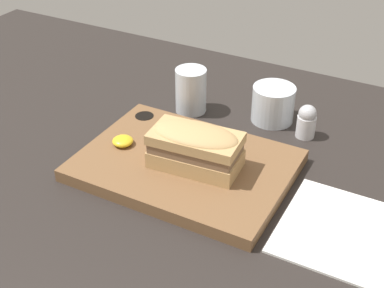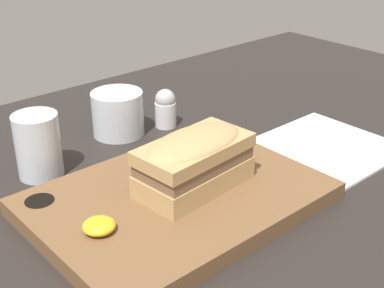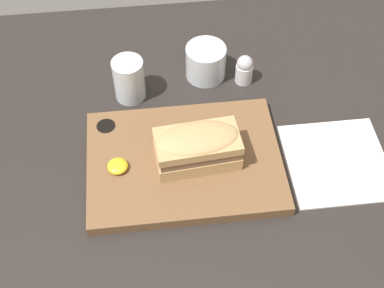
{
  "view_description": "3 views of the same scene",
  "coord_description": "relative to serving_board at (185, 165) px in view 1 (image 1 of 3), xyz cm",
  "views": [
    {
      "loc": [
        37.77,
        -62.29,
        56.4
      ],
      "look_at": [
        2.92,
        2.74,
        7.76
      ],
      "focal_mm": 50.0,
      "sensor_mm": 36.0,
      "label": 1
    },
    {
      "loc": [
        -34.96,
        -41.96,
        38.83
      ],
      "look_at": [
        4.94,
        3.38,
        9.42
      ],
      "focal_mm": 50.0,
      "sensor_mm": 36.0,
      "label": 2
    },
    {
      "loc": [
        -3.42,
        -54.99,
        82.31
      ],
      "look_at": [
        3.19,
        3.1,
        7.44
      ],
      "focal_mm": 50.0,
      "sensor_mm": 36.0,
      "label": 3
    }
  ],
  "objects": [
    {
      "name": "serving_board",
      "position": [
        0.0,
        0.0,
        0.0
      ],
      "size": [
        35.28,
        25.69,
        2.29
      ],
      "color": "brown",
      "rests_on": "dining_table"
    },
    {
      "name": "salt_shaker",
      "position": [
        14.7,
        20.38,
        2.15
      ],
      "size": [
        3.57,
        3.57,
        6.56
      ],
      "color": "white",
      "rests_on": "dining_table"
    },
    {
      "name": "dining_table",
      "position": [
        -1.59,
        -2.59,
        -2.12
      ],
      "size": [
        164.98,
        100.97,
        2.0
      ],
      "color": "#282321",
      "rests_on": "ground"
    },
    {
      "name": "napkin",
      "position": [
        28.33,
        -2.75,
        -0.92
      ],
      "size": [
        18.49,
        18.97,
        0.4
      ],
      "rotation": [
        0.0,
        0.0,
        -0.0
      ],
      "color": "white",
      "rests_on": "dining_table"
    },
    {
      "name": "wine_glass",
      "position": [
        7.02,
        23.08,
        2.21
      ],
      "size": [
        8.33,
        8.33,
        7.18
      ],
      "color": "silver",
      "rests_on": "dining_table"
    },
    {
      "name": "water_glass",
      "position": [
        -8.94,
        18.85,
        2.83
      ],
      "size": [
        6.24,
        6.24,
        9.09
      ],
      "color": "silver",
      "rests_on": "dining_table"
    },
    {
      "name": "sandwich",
      "position": [
        2.43,
        -0.69,
        5.1
      ],
      "size": [
        15.38,
        8.9,
        7.42
      ],
      "rotation": [
        0.0,
        0.0,
        0.08
      ],
      "color": "tan",
      "rests_on": "serving_board"
    },
    {
      "name": "mustard_dollop",
      "position": [
        -11.91,
        -1.04,
        1.85
      ],
      "size": [
        3.71,
        3.71,
        1.48
      ],
      "color": "gold",
      "rests_on": "serving_board"
    }
  ]
}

